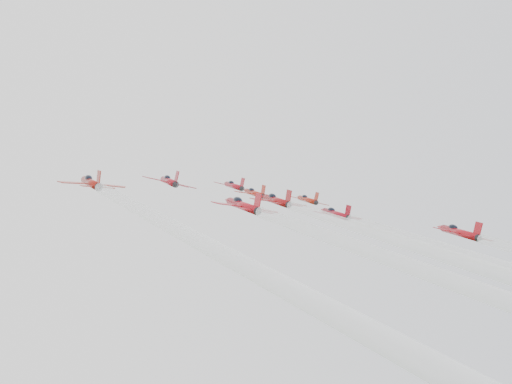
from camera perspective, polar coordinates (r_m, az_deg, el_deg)
name	(u,v)px	position (r m, az deg, el deg)	size (l,w,h in m)	color
jet_lead	(234,186)	(151.87, -1.80, 0.51)	(9.58, 12.37, 7.46)	#A00F1C
jet_row2_left	(169,181)	(133.54, -6.97, 0.87)	(10.48, 13.53, 8.16)	#A10F1D
jet_row2_center	(254,193)	(136.41, -0.13, -0.09)	(8.86, 11.44, 6.90)	#A81D10
jet_row2_right	(307,200)	(142.35, 4.12, -0.61)	(8.62, 11.13, 6.71)	#A5200F
jet_center	(422,253)	(77.93, 13.17, -4.76)	(10.59, 101.33, 56.40)	maroon
jet_rear_farleft	(124,233)	(57.31, -10.54, -3.24)	(9.67, 92.61, 51.55)	maroon
jet_rear_left	(410,280)	(56.23, 12.23, -6.90)	(10.28, 98.41, 54.78)	#AD101C
jet_rear_right	(482,262)	(79.63, 17.61, -5.36)	(8.38, 80.23, 44.66)	maroon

